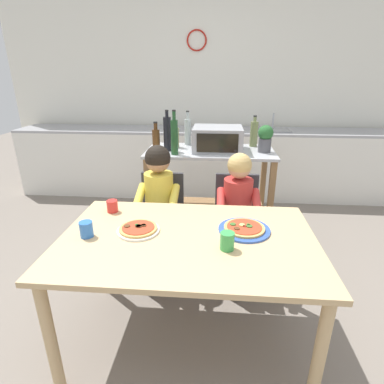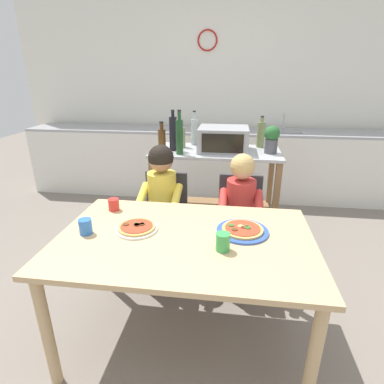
{
  "view_description": "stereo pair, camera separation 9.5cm",
  "coord_description": "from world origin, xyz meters",
  "px_view_note": "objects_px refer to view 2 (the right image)",
  "views": [
    {
      "loc": [
        0.15,
        -1.47,
        1.57
      ],
      "look_at": [
        0.0,
        0.3,
        0.87
      ],
      "focal_mm": 28.5,
      "sensor_mm": 36.0,
      "label": 1
    },
    {
      "loc": [
        0.24,
        -1.46,
        1.57
      ],
      "look_at": [
        0.0,
        0.3,
        0.87
      ],
      "focal_mm": 28.5,
      "sensor_mm": 36.0,
      "label": 2
    }
  ],
  "objects_px": {
    "bottle_slim_sauce": "(180,136)",
    "dining_chair_right": "(239,219)",
    "dining_chair_left": "(165,215)",
    "pizza_plate_blue_rimmed": "(242,230)",
    "bottle_squat_spirits": "(173,133)",
    "dining_table": "(185,251)",
    "pizza_plate_white": "(137,228)",
    "toaster_oven": "(223,139)",
    "bottle_dark_olive_oil": "(162,139)",
    "drinking_cup_blue": "(85,227)",
    "child_in_yellow_shirt": "(161,198)",
    "bottle_clear_vinegar": "(261,134)",
    "bottle_brown_beer": "(182,137)",
    "potted_herb_plant": "(272,138)",
    "drinking_cup_green": "(223,242)",
    "bottle_tall_green_wine": "(194,131)",
    "drinking_cup_red": "(114,204)",
    "kitchen_island_cart": "(215,181)",
    "child_in_red_shirt": "(240,206)"
  },
  "relations": [
    {
      "from": "potted_herb_plant",
      "to": "dining_chair_left",
      "type": "distance_m",
      "value": 1.14
    },
    {
      "from": "bottle_squat_spirits",
      "to": "pizza_plate_white",
      "type": "xyz_separation_m",
      "value": [
        0.01,
        -1.2,
        -0.33
      ]
    },
    {
      "from": "bottle_squat_spirits",
      "to": "dining_chair_right",
      "type": "distance_m",
      "value": 0.98
    },
    {
      "from": "bottle_squat_spirits",
      "to": "dining_table",
      "type": "distance_m",
      "value": 1.34
    },
    {
      "from": "child_in_yellow_shirt",
      "to": "pizza_plate_white",
      "type": "height_order",
      "value": "child_in_yellow_shirt"
    },
    {
      "from": "bottle_brown_beer",
      "to": "bottle_squat_spirits",
      "type": "bearing_deg",
      "value": -111.29
    },
    {
      "from": "bottle_tall_green_wine",
      "to": "dining_table",
      "type": "xyz_separation_m",
      "value": [
        0.14,
        -1.5,
        -0.41
      ]
    },
    {
      "from": "bottle_dark_olive_oil",
      "to": "bottle_squat_spirits",
      "type": "bearing_deg",
      "value": 11.34
    },
    {
      "from": "potted_herb_plant",
      "to": "pizza_plate_white",
      "type": "xyz_separation_m",
      "value": [
        -0.86,
        -1.2,
        -0.3
      ]
    },
    {
      "from": "bottle_dark_olive_oil",
      "to": "dining_table",
      "type": "bearing_deg",
      "value": -71.79
    },
    {
      "from": "toaster_oven",
      "to": "pizza_plate_blue_rimmed",
      "type": "bearing_deg",
      "value": -81.99
    },
    {
      "from": "bottle_slim_sauce",
      "to": "dining_chair_right",
      "type": "height_order",
      "value": "bottle_slim_sauce"
    },
    {
      "from": "dining_chair_left",
      "to": "drinking_cup_blue",
      "type": "xyz_separation_m",
      "value": [
        -0.27,
        -0.79,
        0.29
      ]
    },
    {
      "from": "bottle_squat_spirits",
      "to": "bottle_brown_beer",
      "type": "relative_size",
      "value": 1.42
    },
    {
      "from": "bottle_slim_sauce",
      "to": "bottle_squat_spirits",
      "type": "height_order",
      "value": "bottle_slim_sauce"
    },
    {
      "from": "bottle_clear_vinegar",
      "to": "bottle_tall_green_wine",
      "type": "relative_size",
      "value": 0.89
    },
    {
      "from": "dining_chair_right",
      "to": "drinking_cup_red",
      "type": "relative_size",
      "value": 10.39
    },
    {
      "from": "dining_chair_left",
      "to": "pizza_plate_white",
      "type": "xyz_separation_m",
      "value": [
        -0.0,
        -0.71,
        0.26
      ]
    },
    {
      "from": "bottle_dark_olive_oil",
      "to": "bottle_tall_green_wine",
      "type": "xyz_separation_m",
      "value": [
        0.26,
        0.28,
        0.03
      ]
    },
    {
      "from": "drinking_cup_red",
      "to": "dining_chair_right",
      "type": "bearing_deg",
      "value": 29.32
    },
    {
      "from": "potted_herb_plant",
      "to": "drinking_cup_green",
      "type": "bearing_deg",
      "value": -104.8
    },
    {
      "from": "bottle_squat_spirits",
      "to": "drinking_cup_red",
      "type": "bearing_deg",
      "value": -103.05
    },
    {
      "from": "bottle_slim_sauce",
      "to": "drinking_cup_red",
      "type": "height_order",
      "value": "bottle_slim_sauce"
    },
    {
      "from": "kitchen_island_cart",
      "to": "drinking_cup_blue",
      "type": "xyz_separation_m",
      "value": [
        -0.64,
        -1.32,
        0.16
      ]
    },
    {
      "from": "kitchen_island_cart",
      "to": "dining_table",
      "type": "relative_size",
      "value": 0.83
    },
    {
      "from": "bottle_slim_sauce",
      "to": "dining_table",
      "type": "height_order",
      "value": "bottle_slim_sauce"
    },
    {
      "from": "toaster_oven",
      "to": "bottle_squat_spirits",
      "type": "relative_size",
      "value": 1.22
    },
    {
      "from": "bottle_clear_vinegar",
      "to": "dining_table",
      "type": "xyz_separation_m",
      "value": [
        -0.5,
        -1.47,
        -0.4
      ]
    },
    {
      "from": "pizza_plate_blue_rimmed",
      "to": "child_in_yellow_shirt",
      "type": "bearing_deg",
      "value": 138.66
    },
    {
      "from": "kitchen_island_cart",
      "to": "bottle_dark_olive_oil",
      "type": "relative_size",
      "value": 4.48
    },
    {
      "from": "toaster_oven",
      "to": "dining_chair_right",
      "type": "distance_m",
      "value": 0.77
    },
    {
      "from": "child_in_red_shirt",
      "to": "drinking_cup_green",
      "type": "distance_m",
      "value": 0.76
    },
    {
      "from": "dining_table",
      "to": "drinking_cup_green",
      "type": "distance_m",
      "value": 0.28
    },
    {
      "from": "child_in_yellow_shirt",
      "to": "pizza_plate_blue_rimmed",
      "type": "height_order",
      "value": "child_in_yellow_shirt"
    },
    {
      "from": "dining_table",
      "to": "drinking_cup_red",
      "type": "relative_size",
      "value": 18.1
    },
    {
      "from": "bottle_brown_beer",
      "to": "pizza_plate_white",
      "type": "xyz_separation_m",
      "value": [
        -0.04,
        -1.34,
        -0.27
      ]
    },
    {
      "from": "potted_herb_plant",
      "to": "drinking_cup_blue",
      "type": "bearing_deg",
      "value": -131.29
    },
    {
      "from": "dining_table",
      "to": "pizza_plate_white",
      "type": "distance_m",
      "value": 0.31
    },
    {
      "from": "toaster_oven",
      "to": "pizza_plate_white",
      "type": "distance_m",
      "value": 1.35
    },
    {
      "from": "bottle_clear_vinegar",
      "to": "kitchen_island_cart",
      "type": "bearing_deg",
      "value": -154.85
    },
    {
      "from": "bottle_clear_vinegar",
      "to": "potted_herb_plant",
      "type": "xyz_separation_m",
      "value": [
        0.07,
        -0.23,
        0.01
      ]
    },
    {
      "from": "bottle_tall_green_wine",
      "to": "pizza_plate_white",
      "type": "relative_size",
      "value": 1.34
    },
    {
      "from": "bottle_brown_beer",
      "to": "pizza_plate_blue_rimmed",
      "type": "xyz_separation_m",
      "value": [
        0.56,
        -1.28,
        -0.27
      ]
    },
    {
      "from": "toaster_oven",
      "to": "bottle_dark_olive_oil",
      "type": "height_order",
      "value": "bottle_dark_olive_oil"
    },
    {
      "from": "bottle_brown_beer",
      "to": "drinking_cup_red",
      "type": "xyz_separation_m",
      "value": [
        -0.27,
        -1.09,
        -0.25
      ]
    },
    {
      "from": "bottle_clear_vinegar",
      "to": "pizza_plate_blue_rimmed",
      "type": "xyz_separation_m",
      "value": [
        -0.18,
        -1.38,
        -0.3
      ]
    },
    {
      "from": "bottle_squat_spirits",
      "to": "drinking_cup_blue",
      "type": "height_order",
      "value": "bottle_squat_spirits"
    },
    {
      "from": "drinking_cup_blue",
      "to": "child_in_yellow_shirt",
      "type": "bearing_deg",
      "value": 68.05
    },
    {
      "from": "dining_chair_left",
      "to": "pizza_plate_blue_rimmed",
      "type": "relative_size",
      "value": 2.74
    },
    {
      "from": "drinking_cup_green",
      "to": "dining_chair_right",
      "type": "bearing_deg",
      "value": 83.15
    }
  ]
}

